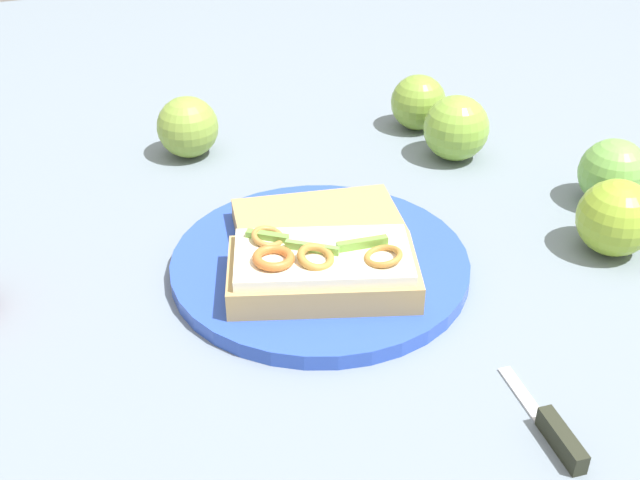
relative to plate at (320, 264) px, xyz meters
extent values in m
plane|color=slate|center=(0.00, 0.00, -0.01)|extent=(2.00, 2.00, 0.00)
cylinder|color=blue|center=(0.00, 0.00, 0.00)|extent=(0.28, 0.28, 0.01)
cube|color=tan|center=(-0.04, 0.01, 0.02)|extent=(0.13, 0.19, 0.03)
cube|color=#F3E9C9|center=(-0.04, 0.01, 0.04)|extent=(0.12, 0.17, 0.01)
torus|color=#AC793A|center=(-0.01, 0.05, 0.05)|extent=(0.04, 0.04, 0.01)
torus|color=#AA7935|center=(-0.05, 0.02, 0.05)|extent=(0.04, 0.03, 0.02)
torus|color=#C66B2E|center=(-0.05, 0.06, 0.05)|extent=(0.04, 0.04, 0.01)
torus|color=#B17834|center=(-0.07, -0.04, 0.05)|extent=(0.05, 0.05, 0.01)
cube|color=#6B9F41|center=(-0.01, 0.05, 0.05)|extent=(0.03, 0.04, 0.01)
cube|color=#6EA33F|center=(-0.05, -0.02, 0.05)|extent=(0.01, 0.05, 0.01)
cube|color=#72AE4A|center=(-0.04, 0.02, 0.05)|extent=(0.03, 0.04, 0.01)
cube|color=tan|center=(0.04, -0.01, 0.02)|extent=(0.11, 0.17, 0.02)
sphere|color=#70AE4C|center=(0.03, -0.34, 0.03)|extent=(0.10, 0.10, 0.07)
sphere|color=#80AE3D|center=(0.18, -0.22, 0.03)|extent=(0.08, 0.08, 0.08)
sphere|color=olive|center=(0.27, -0.21, 0.03)|extent=(0.10, 0.10, 0.07)
sphere|color=#8DB030|center=(-0.05, -0.28, 0.03)|extent=(0.10, 0.10, 0.08)
sphere|color=olive|center=(0.28, 0.08, 0.03)|extent=(0.10, 0.10, 0.07)
cube|color=silver|center=(-0.21, -0.10, -0.01)|extent=(0.06, 0.01, 0.00)
cube|color=#272A1E|center=(-0.26, -0.10, 0.00)|extent=(0.05, 0.01, 0.02)
camera|label=1|loc=(-0.60, 0.19, 0.44)|focal=45.36mm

